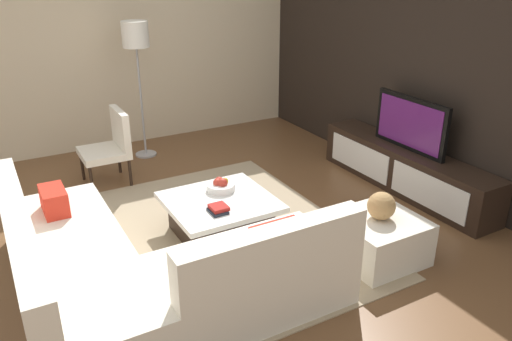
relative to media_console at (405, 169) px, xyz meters
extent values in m
plane|color=brown|center=(0.00, -2.40, -0.25)|extent=(14.00, 14.00, 0.00)
cube|color=black|center=(0.00, 0.30, 1.15)|extent=(6.40, 0.12, 2.80)
cube|color=beige|center=(-3.20, -2.20, 1.15)|extent=(0.12, 5.20, 2.80)
cube|color=tan|center=(-0.10, -2.40, -0.24)|extent=(3.05, 2.54, 0.01)
cube|color=black|center=(0.00, 0.00, 0.00)|extent=(2.37, 0.43, 0.50)
cube|color=white|center=(-0.54, -0.22, 0.00)|extent=(1.00, 0.01, 0.35)
cube|color=white|center=(0.54, -0.22, 0.00)|extent=(1.00, 0.01, 0.35)
cube|color=black|center=(0.00, 0.00, 0.55)|extent=(1.01, 0.05, 0.59)
cube|color=#591E66|center=(0.00, -0.03, 0.55)|extent=(0.91, 0.01, 0.50)
cube|color=silver|center=(0.20, -3.70, -0.04)|extent=(2.36, 0.85, 0.42)
cube|color=silver|center=(0.20, -4.03, 0.37)|extent=(2.36, 0.18, 0.40)
cube|color=silver|center=(0.96, -2.54, -0.04)|extent=(0.85, 1.45, 0.42)
cube|color=silver|center=(1.29, -2.54, 0.37)|extent=(0.18, 1.45, 0.40)
cube|color=red|center=(-0.51, -3.70, 0.28)|extent=(0.36, 0.20, 0.22)
cube|color=red|center=(0.96, -2.18, 0.20)|extent=(0.60, 0.44, 0.06)
cube|color=black|center=(-0.10, -2.30, -0.08)|extent=(0.74, 0.78, 0.33)
cube|color=white|center=(-0.10, -2.30, 0.10)|extent=(0.93, 0.98, 0.05)
cylinder|color=black|center=(-2.11, -3.17, -0.06)|extent=(0.04, 0.04, 0.38)
cylinder|color=black|center=(-1.63, -3.17, -0.06)|extent=(0.04, 0.04, 0.38)
cylinder|color=black|center=(-2.11, -2.72, -0.06)|extent=(0.04, 0.04, 0.38)
cylinder|color=black|center=(-1.63, -2.72, -0.06)|extent=(0.04, 0.04, 0.38)
cube|color=silver|center=(-1.87, -2.95, 0.13)|extent=(0.55, 0.53, 0.08)
cube|color=silver|center=(-1.87, -2.72, 0.40)|extent=(0.55, 0.08, 0.45)
cylinder|color=#A5A5AA|center=(-2.53, -2.26, -0.24)|extent=(0.28, 0.28, 0.02)
cylinder|color=#A5A5AA|center=(-2.53, -2.26, 0.49)|extent=(0.03, 0.03, 1.42)
cylinder|color=white|center=(-2.53, -2.26, 1.36)|extent=(0.34, 0.34, 0.32)
cube|color=silver|center=(0.95, -1.26, -0.05)|extent=(0.70, 0.70, 0.40)
cylinder|color=silver|center=(-0.28, -2.20, 0.17)|extent=(0.28, 0.28, 0.07)
sphere|color=#B23326|center=(-0.25, -2.19, 0.22)|extent=(0.10, 0.10, 0.10)
sphere|color=gold|center=(-0.29, -2.15, 0.21)|extent=(0.07, 0.07, 0.07)
sphere|color=#B23326|center=(-0.32, -2.19, 0.22)|extent=(0.08, 0.08, 0.08)
sphere|color=#B23326|center=(-0.29, -2.23, 0.22)|extent=(0.08, 0.08, 0.08)
sphere|color=#AD8451|center=(0.95, -1.26, 0.27)|extent=(0.24, 0.24, 0.24)
cube|color=#1E232D|center=(0.12, -2.42, 0.14)|extent=(0.18, 0.15, 0.02)
cube|color=maroon|center=(0.11, -2.41, 0.17)|extent=(0.16, 0.15, 0.03)
camera|label=1|loc=(3.79, -4.09, 2.25)|focal=35.36mm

